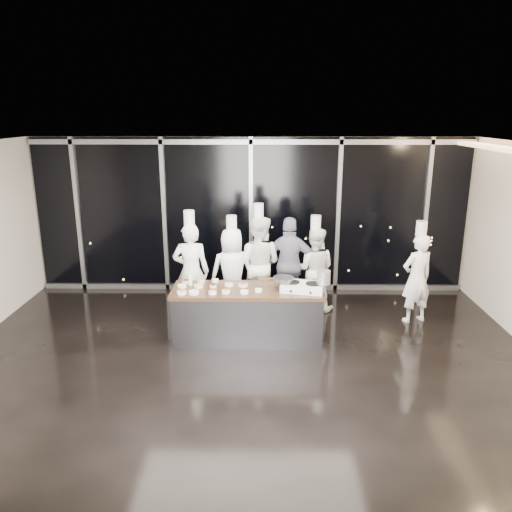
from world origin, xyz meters
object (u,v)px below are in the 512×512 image
Objects in this scene: chef_center at (258,263)px; chef_side at (417,277)px; stock_pot at (324,277)px; chef_right at (314,268)px; demo_counter at (248,314)px; stove at (303,287)px; chef_left at (232,271)px; chef_far_left at (191,271)px; frying_pan at (283,279)px; guest at (290,265)px.

chef_side is at bearing -173.10° from chef_center.
chef_center reaches higher than stock_pot.
chef_right is at bearing -159.59° from chef_center.
chef_right is at bearing 48.65° from demo_counter.
demo_counter is at bearing -5.18° from chef_side.
stove is 0.40× the size of chef_left.
stove is 0.41× the size of chef_right.
chef_far_left reaches higher than demo_counter.
stock_pot is 0.10× the size of chef_center.
stove is 2.16m from chef_far_left.
frying_pan is 0.33× the size of chef_side.
chef_side reaches higher than chef_right.
chef_center is 0.59m from guest.
stove is at bearing 89.62° from chef_right.
chef_side is at bearing 15.22° from demo_counter.
demo_counter is at bearing -166.56° from frying_pan.
guest is (1.08, 0.18, 0.07)m from chef_left.
stove is 1.21× the size of frying_pan.
stove is 1.70m from chef_left.
chef_center reaches higher than chef_far_left.
stove is at bearing 152.35° from chef_far_left.
stove is 1.58m from chef_center.
chef_left reaches higher than stove.
demo_counter is 1.45m from chef_far_left.
chef_far_left is 1.11× the size of guest.
frying_pan is 1.31m from guest.
chef_right is (1.06, 0.06, -0.11)m from chef_center.
chef_left is at bearing 147.49° from stove.
guest reaches higher than demo_counter.
frying_pan is at bearing -2.06° from chef_side.
stock_pot is at bearing 154.48° from chef_far_left.
chef_far_left is at bearing 24.99° from chef_right.
chef_right is (0.47, 0.09, -0.10)m from guest.
chef_left is at bearing 141.00° from frying_pan.
guest reaches higher than frying_pan.
demo_counter is 3.13m from chef_side.
demo_counter is 1.35× the size of guest.
chef_center is (-0.41, 1.32, -0.14)m from frying_pan.
chef_left is at bearing 140.73° from stock_pot.
chef_far_left is 0.77m from chef_left.
chef_side is (3.31, -0.31, -0.00)m from chef_left.
chef_center is 1.13× the size of chef_right.
chef_left is at bearing 105.85° from demo_counter.
stock_pot is at bearing -0.43° from frying_pan.
stock_pot is 0.11× the size of chef_left.
guest is (-0.13, 1.38, -0.05)m from stove.
chef_right is (0.65, 1.38, -0.25)m from frying_pan.
frying_pan is 1.44m from chef_left.
stove is 0.38m from stock_pot.
chef_right is at bearing 76.94° from frying_pan.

